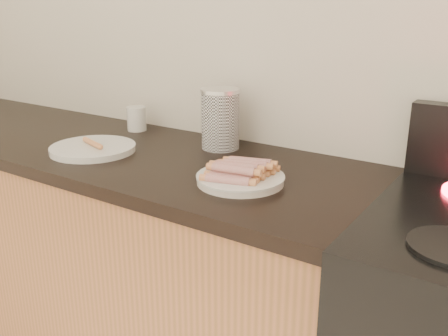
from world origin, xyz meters
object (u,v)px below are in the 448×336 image
Objects in this scene: side_plate at (93,148)px; canister at (220,119)px; mug at (137,119)px; main_plate at (240,180)px.

canister reaches higher than side_plate.
mug is at bearing 104.82° from side_plate.
main_plate is at bearing 1.51° from side_plate.
canister is at bearing 39.27° from side_plate.
main_plate is 0.57m from side_plate.
side_plate is at bearing -140.73° from canister.
main_plate is 2.62× the size of mug.
main_plate is 0.36m from canister.
canister reaches higher than mug.
mug is at bearing 176.47° from canister.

